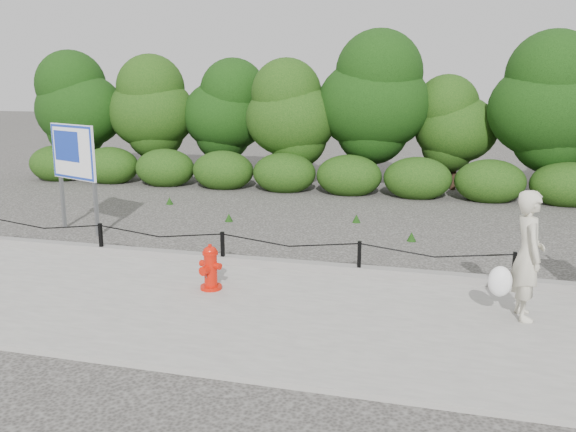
% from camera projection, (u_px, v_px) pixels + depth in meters
% --- Properties ---
extents(ground, '(90.00, 90.00, 0.00)m').
position_uv_depth(ground, '(223.00, 268.00, 11.15)').
color(ground, '#2D2B28').
rests_on(ground, ground).
extents(sidewalk, '(14.00, 4.00, 0.08)m').
position_uv_depth(sidewalk, '(175.00, 304.00, 9.26)').
color(sidewalk, gray).
rests_on(sidewalk, ground).
extents(curb, '(14.00, 0.22, 0.14)m').
position_uv_depth(curb, '(224.00, 259.00, 11.17)').
color(curb, slate).
rests_on(curb, sidewalk).
extents(chain_barrier, '(10.06, 0.06, 0.60)m').
position_uv_depth(chain_barrier, '(222.00, 244.00, 11.05)').
color(chain_barrier, black).
rests_on(chain_barrier, sidewalk).
extents(treeline, '(20.47, 3.53, 4.72)m').
position_uv_depth(treeline, '(344.00, 106.00, 18.82)').
color(treeline, black).
rests_on(treeline, ground).
extents(fire_hydrant, '(0.43, 0.44, 0.74)m').
position_uv_depth(fire_hydrant, '(210.00, 268.00, 9.72)').
color(fire_hydrant, red).
rests_on(fire_hydrant, sidewalk).
extents(pedestrian, '(0.78, 0.73, 1.83)m').
position_uv_depth(pedestrian, '(526.00, 257.00, 8.45)').
color(pedestrian, beige).
rests_on(pedestrian, sidewalk).
extents(advertising_sign, '(1.41, 0.64, 2.41)m').
position_uv_depth(advertising_sign, '(73.00, 157.00, 13.37)').
color(advertising_sign, slate).
rests_on(advertising_sign, ground).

